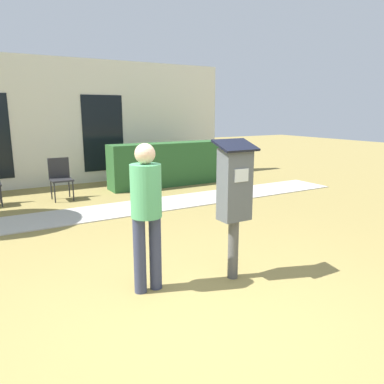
# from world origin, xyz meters

# --- Properties ---
(ground_plane) EXTENTS (40.00, 40.00, 0.00)m
(ground_plane) POSITION_xyz_m (0.00, 0.00, 0.00)
(ground_plane) COLOR olive
(sidewalk) EXTENTS (12.00, 1.10, 0.02)m
(sidewalk) POSITION_xyz_m (0.00, 4.15, 0.01)
(sidewalk) COLOR #B7B2A8
(sidewalk) RESTS_ON ground
(building_facade) EXTENTS (10.00, 0.26, 3.20)m
(building_facade) POSITION_xyz_m (0.00, 7.41, 1.60)
(building_facade) COLOR silver
(building_facade) RESTS_ON ground
(parking_meter) EXTENTS (0.44, 0.31, 1.59)m
(parking_meter) POSITION_xyz_m (0.78, 0.59, 1.02)
(parking_meter) COLOR #4C4C4C
(parking_meter) RESTS_ON ground
(person_standing) EXTENTS (0.32, 0.32, 1.58)m
(person_standing) POSITION_xyz_m (-0.19, 0.81, 0.93)
(person_standing) COLOR #333851
(person_standing) RESTS_ON ground
(outdoor_chair_middle) EXTENTS (0.44, 0.44, 0.90)m
(outdoor_chair_middle) POSITION_xyz_m (-0.09, 5.68, 0.53)
(outdoor_chair_middle) COLOR #262628
(outdoor_chair_middle) RESTS_ON ground
(hedge_row) EXTENTS (3.00, 0.60, 1.10)m
(hedge_row) POSITION_xyz_m (2.59, 5.89, 0.55)
(hedge_row) COLOR #285628
(hedge_row) RESTS_ON ground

